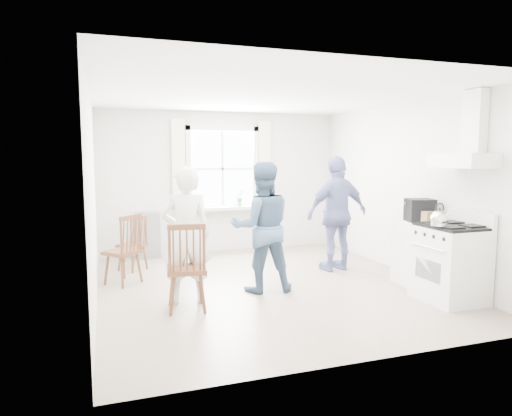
{
  "coord_description": "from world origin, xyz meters",
  "views": [
    {
      "loc": [
        -2.13,
        -5.81,
        1.8
      ],
      "look_at": [
        -0.1,
        0.2,
        1.07
      ],
      "focal_mm": 32.0,
      "sensor_mm": 36.0,
      "label": 1
    }
  ],
  "objects_px": {
    "gas_stove": "(450,262)",
    "person_mid": "(262,227)",
    "low_cabinet": "(418,253)",
    "windsor_chair_c": "(128,242)",
    "person_left": "(186,235)",
    "person_right": "(337,214)",
    "windsor_chair_a": "(136,237)",
    "windsor_chair_b": "(187,258)",
    "stereo_stack": "(420,210)"
  },
  "relations": [
    {
      "from": "windsor_chair_c",
      "to": "low_cabinet",
      "type": "bearing_deg",
      "value": -18.86
    },
    {
      "from": "person_right",
      "to": "gas_stove",
      "type": "bearing_deg",
      "value": 101.89
    },
    {
      "from": "person_left",
      "to": "low_cabinet",
      "type": "bearing_deg",
      "value": -178.65
    },
    {
      "from": "windsor_chair_a",
      "to": "windsor_chair_c",
      "type": "bearing_deg",
      "value": -102.27
    },
    {
      "from": "windsor_chair_a",
      "to": "person_right",
      "type": "xyz_separation_m",
      "value": [
        2.98,
        -0.96,
        0.37
      ]
    },
    {
      "from": "windsor_chair_b",
      "to": "person_left",
      "type": "height_order",
      "value": "person_left"
    },
    {
      "from": "low_cabinet",
      "to": "windsor_chair_c",
      "type": "xyz_separation_m",
      "value": [
        -3.81,
        1.3,
        0.16
      ]
    },
    {
      "from": "windsor_chair_c",
      "to": "person_right",
      "type": "relative_size",
      "value": 0.55
    },
    {
      "from": "stereo_stack",
      "to": "windsor_chair_a",
      "type": "height_order",
      "value": "stereo_stack"
    },
    {
      "from": "gas_stove",
      "to": "person_mid",
      "type": "relative_size",
      "value": 0.65
    },
    {
      "from": "stereo_stack",
      "to": "windsor_chair_b",
      "type": "relative_size",
      "value": 0.4
    },
    {
      "from": "low_cabinet",
      "to": "person_right",
      "type": "height_order",
      "value": "person_right"
    },
    {
      "from": "gas_stove",
      "to": "person_mid",
      "type": "distance_m",
      "value": 2.39
    },
    {
      "from": "windsor_chair_b",
      "to": "windsor_chair_c",
      "type": "relative_size",
      "value": 1.06
    },
    {
      "from": "person_right",
      "to": "person_mid",
      "type": "bearing_deg",
      "value": 18.15
    },
    {
      "from": "low_cabinet",
      "to": "gas_stove",
      "type": "bearing_deg",
      "value": -95.68
    },
    {
      "from": "person_mid",
      "to": "person_right",
      "type": "bearing_deg",
      "value": -148.52
    },
    {
      "from": "windsor_chair_c",
      "to": "person_right",
      "type": "xyz_separation_m",
      "value": [
        3.15,
        -0.19,
        0.29
      ]
    },
    {
      "from": "low_cabinet",
      "to": "person_right",
      "type": "bearing_deg",
      "value": 120.57
    },
    {
      "from": "low_cabinet",
      "to": "person_left",
      "type": "relative_size",
      "value": 0.54
    },
    {
      "from": "stereo_stack",
      "to": "person_right",
      "type": "relative_size",
      "value": 0.23
    },
    {
      "from": "gas_stove",
      "to": "low_cabinet",
      "type": "distance_m",
      "value": 0.7
    },
    {
      "from": "windsor_chair_c",
      "to": "person_left",
      "type": "xyz_separation_m",
      "value": [
        0.63,
        -1.03,
        0.23
      ]
    },
    {
      "from": "person_left",
      "to": "person_mid",
      "type": "xyz_separation_m",
      "value": [
        1.04,
        0.18,
        0.02
      ]
    },
    {
      "from": "windsor_chair_b",
      "to": "windsor_chair_c",
      "type": "bearing_deg",
      "value": 112.23
    },
    {
      "from": "windsor_chair_a",
      "to": "person_mid",
      "type": "relative_size",
      "value": 0.5
    },
    {
      "from": "person_right",
      "to": "windsor_chair_a",
      "type": "bearing_deg",
      "value": -23.83
    },
    {
      "from": "person_left",
      "to": "person_right",
      "type": "distance_m",
      "value": 2.66
    },
    {
      "from": "windsor_chair_b",
      "to": "stereo_stack",
      "type": "bearing_deg",
      "value": 1.62
    },
    {
      "from": "windsor_chair_a",
      "to": "person_mid",
      "type": "distance_m",
      "value": 2.24
    },
    {
      "from": "windsor_chair_b",
      "to": "person_mid",
      "type": "bearing_deg",
      "value": 26.62
    },
    {
      "from": "windsor_chair_c",
      "to": "windsor_chair_b",
      "type": "bearing_deg",
      "value": -67.77
    },
    {
      "from": "person_right",
      "to": "windsor_chair_b",
      "type": "bearing_deg",
      "value": 19.19
    },
    {
      "from": "stereo_stack",
      "to": "windsor_chair_c",
      "type": "relative_size",
      "value": 0.42
    },
    {
      "from": "windsor_chair_c",
      "to": "person_left",
      "type": "distance_m",
      "value": 1.23
    },
    {
      "from": "stereo_stack",
      "to": "windsor_chair_b",
      "type": "xyz_separation_m",
      "value": [
        -3.23,
        -0.09,
        -0.41
      ]
    },
    {
      "from": "stereo_stack",
      "to": "person_mid",
      "type": "relative_size",
      "value": 0.24
    },
    {
      "from": "stereo_stack",
      "to": "windsor_chair_a",
      "type": "xyz_separation_m",
      "value": [
        -3.64,
        2.08,
        -0.53
      ]
    },
    {
      "from": "gas_stove",
      "to": "windsor_chair_a",
      "type": "distance_m",
      "value": 4.52
    },
    {
      "from": "gas_stove",
      "to": "person_left",
      "type": "relative_size",
      "value": 0.67
    },
    {
      "from": "windsor_chair_b",
      "to": "person_left",
      "type": "xyz_separation_m",
      "value": [
        0.06,
        0.37,
        0.19
      ]
    },
    {
      "from": "person_right",
      "to": "person_left",
      "type": "bearing_deg",
      "value": 12.49
    },
    {
      "from": "windsor_chair_b",
      "to": "person_left",
      "type": "bearing_deg",
      "value": 80.79
    },
    {
      "from": "windsor_chair_b",
      "to": "person_right",
      "type": "xyz_separation_m",
      "value": [
        2.58,
        1.22,
        0.26
      ]
    },
    {
      "from": "windsor_chair_a",
      "to": "person_left",
      "type": "xyz_separation_m",
      "value": [
        0.47,
        -1.8,
        0.31
      ]
    },
    {
      "from": "stereo_stack",
      "to": "person_mid",
      "type": "height_order",
      "value": "person_mid"
    },
    {
      "from": "gas_stove",
      "to": "windsor_chair_b",
      "type": "distance_m",
      "value": 3.22
    },
    {
      "from": "low_cabinet",
      "to": "person_left",
      "type": "bearing_deg",
      "value": 175.2
    },
    {
      "from": "low_cabinet",
      "to": "windsor_chair_c",
      "type": "distance_m",
      "value": 4.03
    },
    {
      "from": "stereo_stack",
      "to": "person_mid",
      "type": "distance_m",
      "value": 2.19
    }
  ]
}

